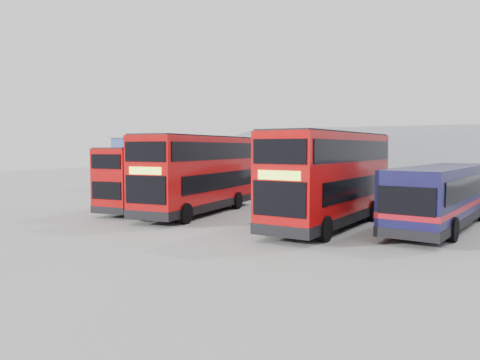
{
  "coord_description": "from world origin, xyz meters",
  "views": [
    {
      "loc": [
        12.37,
        -21.31,
        4.09
      ],
      "look_at": [
        -0.57,
        3.99,
        2.1
      ],
      "focal_mm": 35.0,
      "sensor_mm": 36.0,
      "label": 1
    }
  ],
  "objects_px": {
    "double_decker_right": "(331,180)",
    "panel_van": "(117,177)",
    "double_decker_left": "(154,179)",
    "single_decker_blue": "(441,198)",
    "maintenance_shed": "(420,165)",
    "office_block": "(185,162)",
    "double_decker_centre": "(199,175)"
  },
  "relations": [
    {
      "from": "double_decker_right",
      "to": "panel_van",
      "type": "distance_m",
      "value": 26.92
    },
    {
      "from": "double_decker_left",
      "to": "double_decker_right",
      "type": "distance_m",
      "value": 12.42
    },
    {
      "from": "double_decker_right",
      "to": "single_decker_blue",
      "type": "bearing_deg",
      "value": 25.11
    },
    {
      "from": "double_decker_right",
      "to": "panel_van",
      "type": "height_order",
      "value": "double_decker_right"
    },
    {
      "from": "maintenance_shed",
      "to": "office_block",
      "type": "bearing_deg",
      "value": -174.79
    },
    {
      "from": "office_block",
      "to": "double_decker_right",
      "type": "bearing_deg",
      "value": -38.82
    },
    {
      "from": "office_block",
      "to": "single_decker_blue",
      "type": "xyz_separation_m",
      "value": [
        24.73,
        -13.94,
        -1.02
      ]
    },
    {
      "from": "double_decker_left",
      "to": "single_decker_blue",
      "type": "xyz_separation_m",
      "value": [
        17.47,
        0.55,
        -0.47
      ]
    },
    {
      "from": "office_block",
      "to": "panel_van",
      "type": "xyz_separation_m",
      "value": [
        -4.81,
        -4.49,
        -1.37
      ]
    },
    {
      "from": "double_decker_right",
      "to": "double_decker_left",
      "type": "bearing_deg",
      "value": 179.51
    },
    {
      "from": "double_decker_centre",
      "to": "panel_van",
      "type": "distance_m",
      "value": 18.87
    },
    {
      "from": "single_decker_blue",
      "to": "office_block",
      "type": "bearing_deg",
      "value": -20.33
    },
    {
      "from": "office_block",
      "to": "double_decker_left",
      "type": "bearing_deg",
      "value": -63.39
    },
    {
      "from": "double_decker_left",
      "to": "panel_van",
      "type": "distance_m",
      "value": 15.69
    },
    {
      "from": "double_decker_centre",
      "to": "panel_van",
      "type": "xyz_separation_m",
      "value": [
        -15.79,
        10.27,
        -1.19
      ]
    },
    {
      "from": "maintenance_shed",
      "to": "double_decker_left",
      "type": "bearing_deg",
      "value": -131.79
    },
    {
      "from": "maintenance_shed",
      "to": "double_decker_left",
      "type": "xyz_separation_m",
      "value": [
        -14.74,
        -16.49,
        -0.57
      ]
    },
    {
      "from": "maintenance_shed",
      "to": "single_decker_blue",
      "type": "bearing_deg",
      "value": -80.29
    },
    {
      "from": "single_decker_blue",
      "to": "panel_van",
      "type": "distance_m",
      "value": 31.02
    },
    {
      "from": "office_block",
      "to": "panel_van",
      "type": "distance_m",
      "value": 6.73
    },
    {
      "from": "office_block",
      "to": "panel_van",
      "type": "relative_size",
      "value": 2.33
    },
    {
      "from": "double_decker_centre",
      "to": "double_decker_right",
      "type": "height_order",
      "value": "double_decker_right"
    },
    {
      "from": "double_decker_centre",
      "to": "single_decker_blue",
      "type": "xyz_separation_m",
      "value": [
        13.75,
        0.82,
        -0.83
      ]
    },
    {
      "from": "maintenance_shed",
      "to": "double_decker_centre",
      "type": "distance_m",
      "value": 20.07
    },
    {
      "from": "double_decker_right",
      "to": "single_decker_blue",
      "type": "relative_size",
      "value": 0.99
    },
    {
      "from": "office_block",
      "to": "panel_van",
      "type": "height_order",
      "value": "office_block"
    },
    {
      "from": "office_block",
      "to": "maintenance_shed",
      "type": "xyz_separation_m",
      "value": [
        22.0,
        2.01,
        0.02
      ]
    },
    {
      "from": "office_block",
      "to": "maintenance_shed",
      "type": "bearing_deg",
      "value": 5.21
    },
    {
      "from": "office_block",
      "to": "double_decker_centre",
      "type": "height_order",
      "value": "office_block"
    },
    {
      "from": "maintenance_shed",
      "to": "single_decker_blue",
      "type": "relative_size",
      "value": 2.58
    },
    {
      "from": "panel_van",
      "to": "single_decker_blue",
      "type": "bearing_deg",
      "value": -42.15
    },
    {
      "from": "maintenance_shed",
      "to": "panel_van",
      "type": "distance_m",
      "value": 27.62
    }
  ]
}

